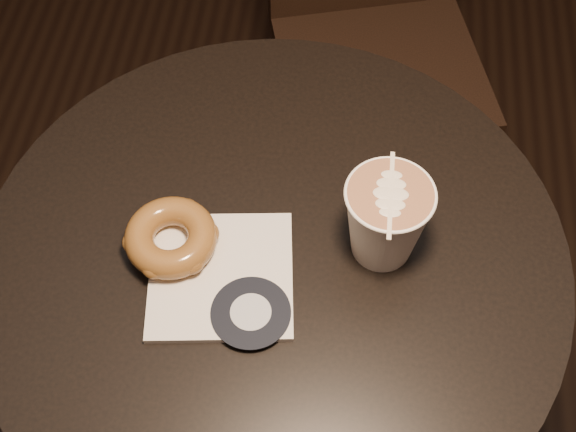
{
  "coord_description": "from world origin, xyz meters",
  "views": [
    {
      "loc": [
        0.07,
        -0.47,
        1.56
      ],
      "look_at": [
        0.01,
        0.03,
        0.79
      ],
      "focal_mm": 50.0,
      "sensor_mm": 36.0,
      "label": 1
    }
  ],
  "objects_px": {
    "cafe_table": "(275,325)",
    "latte_cup": "(386,221)",
    "pastry_bag": "(221,275)",
    "doughnut": "(171,237)"
  },
  "relations": [
    {
      "from": "cafe_table",
      "to": "latte_cup",
      "type": "distance_m",
      "value": 0.29
    },
    {
      "from": "cafe_table",
      "to": "latte_cup",
      "type": "bearing_deg",
      "value": 9.63
    },
    {
      "from": "pastry_bag",
      "to": "latte_cup",
      "type": "relative_size",
      "value": 1.47
    },
    {
      "from": "pastry_bag",
      "to": "latte_cup",
      "type": "height_order",
      "value": "latte_cup"
    },
    {
      "from": "cafe_table",
      "to": "doughnut",
      "type": "bearing_deg",
      "value": -176.36
    },
    {
      "from": "latte_cup",
      "to": "pastry_bag",
      "type": "bearing_deg",
      "value": -161.49
    },
    {
      "from": "doughnut",
      "to": "pastry_bag",
      "type": "bearing_deg",
      "value": -27.22
    },
    {
      "from": "cafe_table",
      "to": "pastry_bag",
      "type": "height_order",
      "value": "pastry_bag"
    },
    {
      "from": "cafe_table",
      "to": "pastry_bag",
      "type": "distance_m",
      "value": 0.21
    },
    {
      "from": "doughnut",
      "to": "latte_cup",
      "type": "height_order",
      "value": "latte_cup"
    }
  ]
}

